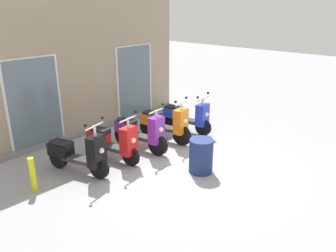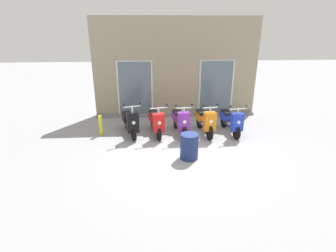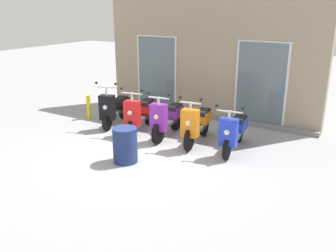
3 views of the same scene
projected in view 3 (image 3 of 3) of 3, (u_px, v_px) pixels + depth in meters
ground_plane at (138, 153)px, 8.24m from camera, size 40.00×40.00×0.00m
storefront_facade at (208, 52)px, 10.47m from camera, size 6.61×0.50×3.94m
scooter_black at (115, 108)px, 10.07m from camera, size 0.78×1.54×1.30m
scooter_red at (140, 113)px, 9.58m from camera, size 0.66×1.49×1.24m
scooter_purple at (167, 118)px, 9.15m from camera, size 0.60×1.63×1.25m
scooter_orange at (197, 123)px, 8.68m from camera, size 0.59×1.63×1.25m
scooter_blue at (234, 131)px, 8.26m from camera, size 0.62×1.60×1.19m
curb_bollard at (89, 107)px, 10.66m from camera, size 0.12×0.12×0.70m
trash_bin at (125, 145)px, 7.68m from camera, size 0.52×0.52×0.75m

